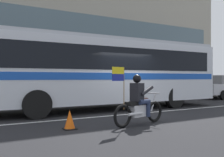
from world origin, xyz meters
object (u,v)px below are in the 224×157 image
(fire_hydrant, at_px, (76,95))
(traffic_cone, at_px, (70,120))
(transit_bus, at_px, (108,69))
(motorcycle_with_rider, at_px, (139,103))

(fire_hydrant, relative_size, traffic_cone, 1.36)
(transit_bus, bearing_deg, traffic_cone, -131.65)
(transit_bus, bearing_deg, fire_hydrant, 99.90)
(transit_bus, relative_size, motorcycle_with_rider, 5.18)
(motorcycle_with_rider, bearing_deg, transit_bus, 76.80)
(transit_bus, distance_m, traffic_cone, 4.79)
(traffic_cone, bearing_deg, motorcycle_with_rider, -11.74)
(traffic_cone, bearing_deg, transit_bus, 48.35)
(fire_hydrant, bearing_deg, traffic_cone, -111.77)
(transit_bus, bearing_deg, motorcycle_with_rider, -103.20)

